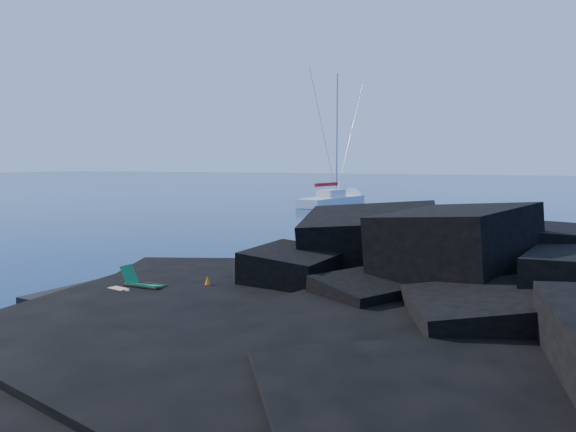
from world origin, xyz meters
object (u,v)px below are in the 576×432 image
Objects in this scene: marker_cone at (208,284)px; sunbather at (118,291)px; deck_chair at (145,279)px; sailboat at (334,206)px.

sunbather is at bearing -143.94° from marker_cone.
deck_chair reaches higher than marker_cone.
deck_chair is 2.17m from marker_cone.
sailboat is 44.70m from sunbather.
marker_cone is at bearing 33.37° from deck_chair.
marker_cone reaches higher than sunbather.
marker_cone is (10.86, -42.12, 0.65)m from sailboat.
sailboat is at bearing 103.45° from deck_chair.
deck_chair is at bearing 59.28° from sunbather.
sailboat reaches higher than deck_chair.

